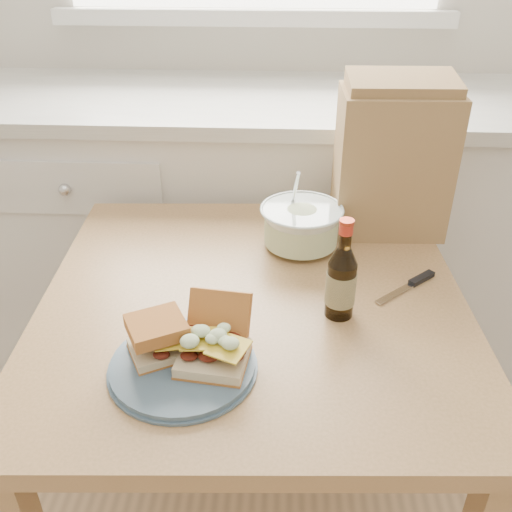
{
  "coord_description": "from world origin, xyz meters",
  "views": [
    {
      "loc": [
        0.12,
        -0.06,
        1.43
      ],
      "look_at": [
        0.06,
        0.95,
        0.81
      ],
      "focal_mm": 40.0,
      "sensor_mm": 36.0,
      "label": 1
    }
  ],
  "objects_px": {
    "beer_bottle": "(341,281)",
    "paper_bag": "(392,163)",
    "plate": "(183,366)",
    "coleslaw_bowl": "(301,227)",
    "dining_table": "(254,337)"
  },
  "relations": [
    {
      "from": "coleslaw_bowl",
      "to": "beer_bottle",
      "type": "distance_m",
      "value": 0.28
    },
    {
      "from": "coleslaw_bowl",
      "to": "paper_bag",
      "type": "bearing_deg",
      "value": 27.04
    },
    {
      "from": "plate",
      "to": "beer_bottle",
      "type": "relative_size",
      "value": 1.2
    },
    {
      "from": "dining_table",
      "to": "coleslaw_bowl",
      "type": "xyz_separation_m",
      "value": [
        0.1,
        0.22,
        0.16
      ]
    },
    {
      "from": "beer_bottle",
      "to": "paper_bag",
      "type": "relative_size",
      "value": 0.61
    },
    {
      "from": "plate",
      "to": "paper_bag",
      "type": "height_order",
      "value": "paper_bag"
    },
    {
      "from": "coleslaw_bowl",
      "to": "plate",
      "type": "bearing_deg",
      "value": -115.68
    },
    {
      "from": "beer_bottle",
      "to": "dining_table",
      "type": "bearing_deg",
      "value": 153.47
    },
    {
      "from": "plate",
      "to": "coleslaw_bowl",
      "type": "distance_m",
      "value": 0.49
    },
    {
      "from": "dining_table",
      "to": "beer_bottle",
      "type": "bearing_deg",
      "value": -18.92
    },
    {
      "from": "coleslaw_bowl",
      "to": "dining_table",
      "type": "bearing_deg",
      "value": -115.11
    },
    {
      "from": "coleslaw_bowl",
      "to": "paper_bag",
      "type": "height_order",
      "value": "paper_bag"
    },
    {
      "from": "plate",
      "to": "coleslaw_bowl",
      "type": "xyz_separation_m",
      "value": [
        0.21,
        0.44,
        0.04
      ]
    },
    {
      "from": "beer_bottle",
      "to": "paper_bag",
      "type": "bearing_deg",
      "value": 58.75
    },
    {
      "from": "beer_bottle",
      "to": "paper_bag",
      "type": "xyz_separation_m",
      "value": [
        0.14,
        0.38,
        0.09
      ]
    }
  ]
}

